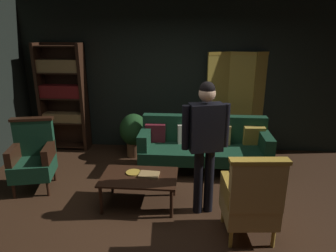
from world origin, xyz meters
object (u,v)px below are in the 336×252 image
Objects in this scene: folding_screen at (240,102)px; armchair_wing_left at (33,157)px; bookshelf at (63,94)px; standing_figure at (205,137)px; brass_tray at (133,172)px; velvet_couch at (204,143)px; book_tan_leather at (149,175)px; potted_plant at (134,132)px; coffee_table at (139,179)px; armchair_gilt_accent at (251,199)px.

folding_screen is 1.83× the size of armchair_wing_left.
bookshelf reaches higher than folding_screen.
brass_tray is (-0.94, 0.17, -0.60)m from standing_figure.
velvet_couch is 8.17× the size of book_tan_leather.
coffee_table is at bearing -76.61° from potted_plant.
armchair_gilt_accent is 0.88m from standing_figure.
armchair_gilt_accent is (-0.22, -2.65, -0.50)m from folding_screen.
armchair_wing_left is 1.28× the size of potted_plant.
armchair_gilt_accent reaches higher than brass_tray.
folding_screen reaches higher than brass_tray.
armchair_wing_left is (-3.20, -1.73, -0.50)m from folding_screen.
potted_plant is (-0.39, 1.65, 0.09)m from coffee_table.
standing_figure reaches higher than book_tan_leather.
standing_figure is at bearing -10.40° from brass_tray.
velvet_couch is at bearing 104.35° from armchair_gilt_accent.
folding_screen is at bearing 55.02° from book_tan_leather.
brass_tray is (1.72, -1.86, -0.67)m from bookshelf.
armchair_gilt_accent reaches higher than velvet_couch.
potted_plant is at bearing -11.84° from bookshelf.
velvet_couch is at bearing 48.94° from brass_tray.
brass_tray is (-1.44, 0.66, -0.06)m from armchair_gilt_accent.
folding_screen is 1.22m from velvet_couch.
potted_plant is 1.71m from book_tan_leather.
velvet_couch is at bearing 88.19° from standing_figure.
velvet_couch is at bearing 57.47° from book_tan_leather.
book_tan_leather is at bearing 171.18° from standing_figure.
brass_tray is at bearing -131.06° from velvet_couch.
coffee_table is at bearing -170.02° from book_tan_leather.
standing_figure is at bearing 135.54° from armchair_gilt_accent.
bookshelf reaches higher than book_tan_leather.
bookshelf is 2.05× the size of coffee_table.
armchair_gilt_accent reaches higher than book_tan_leather.
armchair_wing_left is at bearing 162.83° from armchair_gilt_accent.
folding_screen is 1.90× the size of coffee_table.
velvet_couch is at bearing -18.95° from potted_plant.
standing_figure reaches higher than velvet_couch.
book_tan_leather is 0.23m from brass_tray.
bookshelf is at bearing 164.73° from velvet_couch.
book_tan_leather is (1.76, -0.32, -0.05)m from armchair_wing_left.
armchair_wing_left is at bearing -133.52° from potted_plant.
folding_screen reaches higher than coffee_table.
velvet_couch is 1.41m from book_tan_leather.
velvet_couch is 10.53× the size of brass_tray.
armchair_gilt_accent is 0.61× the size of standing_figure.
book_tan_leather is (-0.72, 0.11, -0.59)m from standing_figure.
folding_screen is at bearing 28.41° from armchair_wing_left.
bookshelf is 3.35m from standing_figure.
book_tan_leather is at bearing 9.98° from coffee_table.
coffee_table is 0.15m from book_tan_leather.
brass_tray is (0.30, -1.56, -0.04)m from potted_plant.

